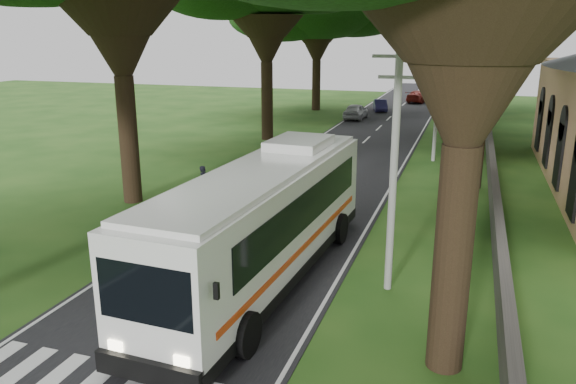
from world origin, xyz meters
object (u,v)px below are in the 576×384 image
(pole_near, at_px, (394,164))
(pedestrian, at_px, (204,183))
(distant_car_a, at_px, (356,111))
(pole_far, at_px, (452,75))
(coach_bus, at_px, (265,220))
(distant_car_c, at_px, (420,96))
(pole_mid, at_px, (438,96))
(distant_car_b, at_px, (380,105))

(pole_near, xyz_separation_m, pedestrian, (-10.26, 7.39, -3.32))
(distant_car_a, bearing_deg, pole_far, -155.55)
(pole_far, xyz_separation_m, coach_bus, (-4.04, -40.56, -2.06))
(pole_near, xyz_separation_m, distant_car_c, (-3.89, 52.42, -3.44))
(pole_mid, distance_m, pole_far, 20.00)
(pole_near, distance_m, pedestrian, 13.08)
(pole_mid, xyz_separation_m, pole_far, (0.00, 20.00, 0.00))
(pole_far, height_order, distant_car_b, pole_far)
(pole_near, distance_m, pole_far, 40.00)
(distant_car_a, xyz_separation_m, distant_car_c, (4.61, 15.88, -0.03))
(pole_far, relative_size, coach_bus, 0.59)
(coach_bus, height_order, distant_car_a, coach_bus)
(pole_near, bearing_deg, distant_car_b, 99.47)
(pole_mid, relative_size, distant_car_b, 2.19)
(pole_near, distance_m, distant_car_a, 37.67)
(distant_car_a, xyz_separation_m, pedestrian, (-1.76, -29.15, 0.08))
(pole_far, height_order, distant_car_a, pole_far)
(coach_bus, bearing_deg, distant_car_b, 97.08)
(pole_far, bearing_deg, distant_car_b, 156.84)
(distant_car_b, bearing_deg, pole_mid, -86.66)
(distant_car_b, relative_size, pedestrian, 2.13)
(distant_car_c, distance_m, pedestrian, 45.48)
(pole_far, distance_m, distant_car_c, 13.46)
(pole_far, relative_size, pedestrian, 4.65)
(distant_car_c, bearing_deg, pole_far, 124.89)
(pole_near, bearing_deg, pole_mid, 90.00)
(coach_bus, xyz_separation_m, distant_car_b, (-3.14, 43.64, -1.49))
(pole_mid, relative_size, distant_car_a, 1.82)
(pole_near, xyz_separation_m, coach_bus, (-4.04, -0.56, -2.06))
(distant_car_b, xyz_separation_m, distant_car_c, (3.29, 9.35, 0.11))
(distant_car_a, relative_size, pedestrian, 2.55)
(pole_far, bearing_deg, coach_bus, -95.69)
(pole_near, height_order, distant_car_c, pole_near)
(distant_car_c, bearing_deg, distant_car_a, 91.31)
(coach_bus, bearing_deg, distant_car_a, 99.81)
(pole_near, distance_m, coach_bus, 4.57)
(distant_car_b, bearing_deg, coach_bus, -99.84)
(pole_far, xyz_separation_m, pedestrian, (-10.26, -32.61, -3.32))
(pole_near, relative_size, pole_mid, 1.00)
(pole_mid, distance_m, distant_car_b, 24.43)
(pole_near, height_order, distant_car_a, pole_near)
(distant_car_a, bearing_deg, coach_bus, 99.15)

